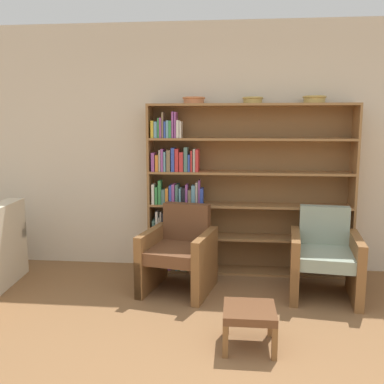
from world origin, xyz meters
name	(u,v)px	position (x,y,z in m)	size (l,w,h in m)	color
wall_back	(238,148)	(0.00, 2.68, 1.38)	(12.00, 0.06, 2.75)	beige
bookshelf	(228,192)	(-0.10, 2.50, 0.90)	(2.22, 0.30, 1.86)	olive
bowl_cream	(194,100)	(-0.48, 2.49, 1.90)	(0.24, 0.24, 0.07)	#C67547
bowl_brass	(253,100)	(0.15, 2.49, 1.90)	(0.22, 0.22, 0.07)	tan
bowl_slate	(314,99)	(0.78, 2.49, 1.90)	(0.24, 0.24, 0.08)	tan
armchair_leather	(180,253)	(-0.57, 1.90, 0.38)	(0.77, 0.80, 0.84)	brown
armchair_cushioned	(325,257)	(0.84, 1.90, 0.38)	(0.72, 0.75, 0.84)	brown
footstool	(249,315)	(0.09, 0.83, 0.25)	(0.38, 0.38, 0.30)	brown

